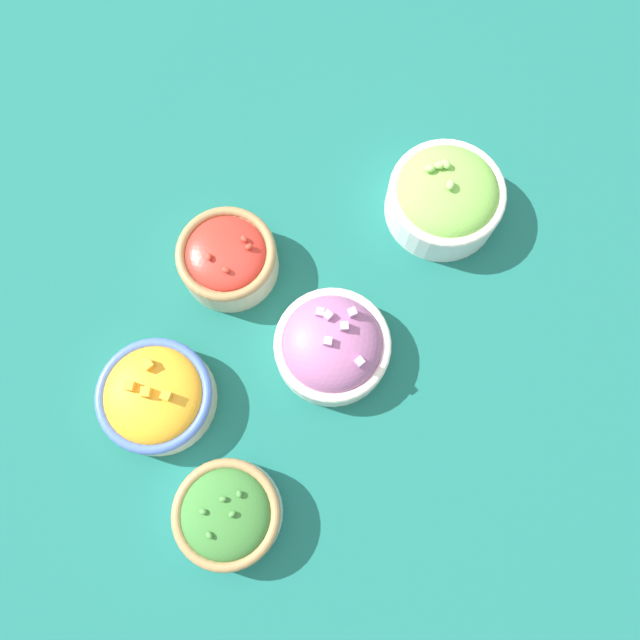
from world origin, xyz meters
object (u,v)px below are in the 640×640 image
bowl_broccoli (227,514)px  bowl_squash (154,393)px  bowl_lettuce (445,197)px  bowl_cherry_tomatoes (228,258)px  bowl_red_onion (336,344)px

bowl_broccoli → bowl_squash: 0.16m
bowl_broccoli → bowl_lettuce: bearing=30.2°
bowl_cherry_tomatoes → bowl_broccoli: bowl_cherry_tomatoes is taller
bowl_squash → bowl_lettuce: bearing=9.5°
bowl_red_onion → bowl_lettuce: bearing=27.9°
bowl_broccoli → bowl_squash: size_ratio=0.89×
bowl_red_onion → bowl_cherry_tomatoes: bowl_red_onion is taller
bowl_red_onion → bowl_lettuce: bowl_lettuce is taller
bowl_lettuce → bowl_broccoli: bowl_lettuce is taller
bowl_red_onion → bowl_squash: 0.22m
bowl_red_onion → bowl_squash: (-0.22, 0.04, -0.00)m
bowl_lettuce → bowl_broccoli: 0.46m
bowl_red_onion → bowl_broccoli: size_ratio=1.16×
bowl_broccoli → bowl_cherry_tomatoes: bearing=66.6°
bowl_cherry_tomatoes → bowl_broccoli: bearing=-113.4°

